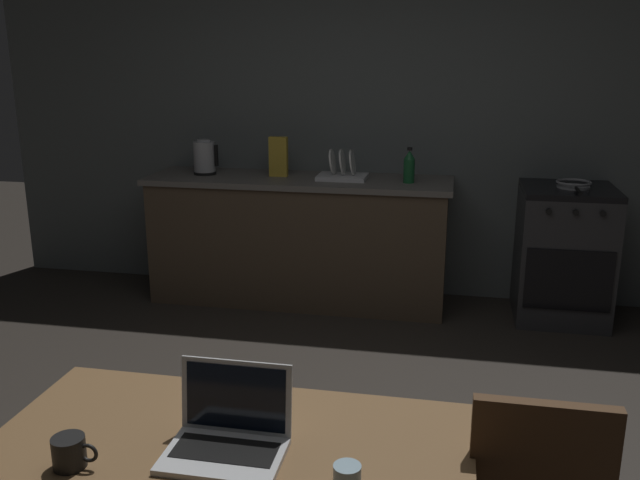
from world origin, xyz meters
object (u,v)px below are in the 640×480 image
(frying_pan, at_px, (574,184))
(dish_rack, at_px, (342,172))
(stove_oven, at_px, (563,254))
(coffee_mug, at_px, (70,452))
(electric_kettle, at_px, (205,158))
(bottle, at_px, (409,166))
(laptop, at_px, (228,436))
(cereal_box, at_px, (278,157))

(frying_pan, height_order, dish_rack, dish_rack)
(stove_oven, distance_m, coffee_mug, 3.68)
(electric_kettle, relative_size, bottle, 1.05)
(laptop, bearing_deg, dish_rack, 85.22)
(frying_pan, distance_m, coffee_mug, 3.66)
(electric_kettle, bearing_deg, dish_rack, 0.00)
(bottle, xyz_separation_m, cereal_box, (-0.93, 0.07, 0.03))
(electric_kettle, height_order, cereal_box, cereal_box)
(dish_rack, bearing_deg, stove_oven, -0.09)
(electric_kettle, distance_m, coffee_mug, 3.37)
(stove_oven, bearing_deg, bottle, -177.42)
(bottle, bearing_deg, frying_pan, 1.08)
(cereal_box, bearing_deg, laptop, -78.00)
(cereal_box, relative_size, dish_rack, 0.83)
(laptop, distance_m, cereal_box, 3.21)
(cereal_box, height_order, dish_rack, cereal_box)
(cereal_box, bearing_deg, electric_kettle, -177.91)
(stove_oven, height_order, frying_pan, frying_pan)
(bottle, xyz_separation_m, frying_pan, (1.07, 0.02, -0.09))
(electric_kettle, relative_size, coffee_mug, 2.00)
(bottle, relative_size, cereal_box, 0.86)
(electric_kettle, bearing_deg, laptop, -68.68)
(bottle, relative_size, dish_rack, 0.71)
(laptop, relative_size, dish_rack, 0.94)
(frying_pan, bearing_deg, cereal_box, 178.58)
(electric_kettle, height_order, dish_rack, electric_kettle)
(laptop, distance_m, bottle, 3.08)
(electric_kettle, xyz_separation_m, bottle, (1.48, -0.05, -0.01))
(cereal_box, bearing_deg, coffee_mug, -85.10)
(laptop, relative_size, bottle, 1.33)
(laptop, relative_size, frying_pan, 0.80)
(cereal_box, distance_m, dish_rack, 0.47)
(stove_oven, xyz_separation_m, bottle, (-1.05, -0.05, 0.57))
(stove_oven, relative_size, electric_kettle, 3.61)
(bottle, bearing_deg, cereal_box, 175.70)
(bottle, relative_size, frying_pan, 0.60)
(dish_rack, bearing_deg, bottle, -6.12)
(coffee_mug, relative_size, cereal_box, 0.45)
(stove_oven, relative_size, frying_pan, 2.29)
(bottle, bearing_deg, stove_oven, 2.58)
(stove_oven, bearing_deg, laptop, -113.06)
(bottle, bearing_deg, coffee_mug, -101.48)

